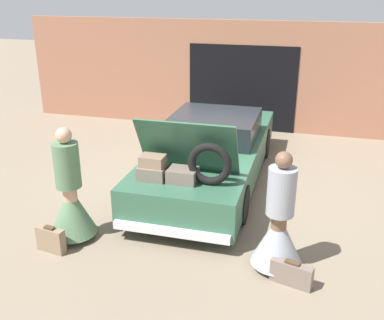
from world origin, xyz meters
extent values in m
plane|color=#7F705B|center=(0.00, 0.00, 0.00)|extent=(40.00, 40.00, 0.00)
cube|color=#9E664C|center=(0.00, 3.57, 1.40)|extent=(12.00, 0.12, 2.80)
cube|color=black|center=(0.00, 3.50, 1.10)|extent=(2.80, 0.02, 2.20)
cube|color=#336047|center=(0.00, 0.00, 0.49)|extent=(1.86, 5.05, 0.62)
cube|color=#1E2328|center=(0.00, 0.30, 1.03)|extent=(1.64, 1.62, 0.45)
cylinder|color=black|center=(-0.86, 1.57, 0.32)|extent=(0.18, 0.65, 0.65)
cylinder|color=black|center=(0.86, 1.57, 0.32)|extent=(0.18, 0.65, 0.65)
cylinder|color=black|center=(-0.86, -1.52, 0.32)|extent=(0.18, 0.65, 0.65)
cylinder|color=black|center=(0.86, -1.52, 0.32)|extent=(0.18, 0.65, 0.65)
cube|color=silver|center=(0.00, -2.57, 0.28)|extent=(1.77, 0.10, 0.12)
cube|color=#336047|center=(0.00, -1.65, 1.27)|extent=(1.58, 0.54, 0.94)
cube|color=#75665B|center=(-0.48, -1.93, 0.91)|extent=(0.43, 0.38, 0.21)
cube|color=#75665B|center=(0.00, -1.93, 0.91)|extent=(0.44, 0.35, 0.21)
cube|color=#8C7259|center=(-0.48, -1.93, 1.10)|extent=(0.37, 0.28, 0.17)
torus|color=black|center=(0.42, -1.93, 1.14)|extent=(0.67, 0.12, 0.67)
cylinder|color=tan|center=(-1.53, -2.65, 0.43)|extent=(0.21, 0.21, 0.85)
cone|color=#567A56|center=(-1.53, -2.65, 0.47)|extent=(0.71, 0.71, 0.77)
cylinder|color=#567A56|center=(-1.53, -2.65, 1.19)|extent=(0.38, 0.38, 0.68)
sphere|color=tan|center=(-1.53, -2.65, 1.65)|extent=(0.23, 0.23, 0.23)
cylinder|color=brown|center=(1.53, -2.63, 0.41)|extent=(0.20, 0.20, 0.82)
cone|color=#9399A3|center=(1.53, -2.63, 0.45)|extent=(0.71, 0.71, 0.74)
cylinder|color=#9399A3|center=(1.53, -2.63, 1.14)|extent=(0.37, 0.37, 0.65)
sphere|color=brown|center=(1.53, -2.63, 1.58)|extent=(0.22, 0.22, 0.22)
cube|color=#8C7259|center=(-1.65, -3.09, 0.19)|extent=(0.46, 0.20, 0.37)
cube|color=#4C3823|center=(-1.65, -3.09, 0.39)|extent=(0.17, 0.10, 0.02)
cube|color=#75665B|center=(1.76, -2.96, 0.16)|extent=(0.56, 0.27, 0.31)
cube|color=#4C3823|center=(1.76, -2.96, 0.33)|extent=(0.21, 0.13, 0.02)
camera|label=1|loc=(1.80, -7.96, 3.63)|focal=42.00mm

